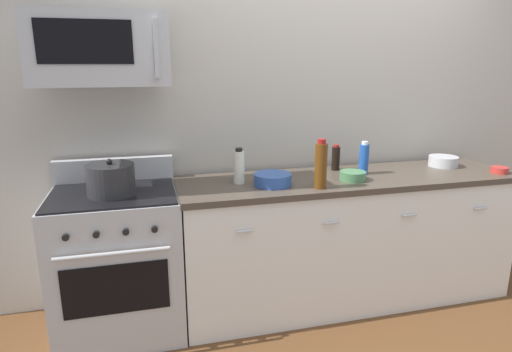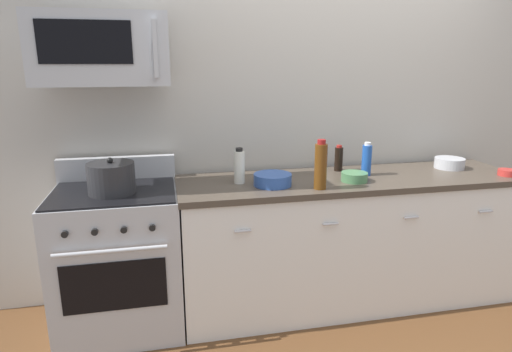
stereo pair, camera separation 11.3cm
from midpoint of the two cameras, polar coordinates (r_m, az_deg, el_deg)
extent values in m
plane|color=brown|center=(3.39, 12.58, -15.34)|extent=(6.55, 6.55, 0.00)
cube|color=#B7B2A8|center=(3.34, 10.95, 8.78)|extent=(5.46, 0.10, 2.70)
cube|color=white|center=(3.20, 13.02, -8.49)|extent=(2.34, 0.62, 0.88)
cube|color=#473D33|center=(3.05, 13.52, -0.52)|extent=(2.37, 0.65, 0.04)
cube|color=black|center=(3.15, 14.82, -16.94)|extent=(2.34, 0.02, 0.10)
cylinder|color=silver|center=(2.56, -0.46, -7.26)|extent=(0.10, 0.02, 0.02)
cylinder|color=silver|center=(2.72, 10.96, -6.23)|extent=(0.10, 0.02, 0.02)
cylinder|color=silver|center=(2.97, 20.77, -5.13)|extent=(0.10, 0.02, 0.02)
cylinder|color=silver|center=(3.29, 28.83, -4.12)|extent=(0.10, 0.02, 0.02)
cube|color=#B7BABF|center=(2.93, -16.40, -10.65)|extent=(0.76, 0.64, 0.91)
cube|color=black|center=(2.64, -16.87, -13.72)|extent=(0.58, 0.01, 0.30)
cylinder|color=#B7BABF|center=(2.51, -17.31, -9.42)|extent=(0.61, 0.02, 0.02)
cube|color=#B7BABF|center=(3.03, -16.77, 0.91)|extent=(0.76, 0.06, 0.16)
cube|color=black|center=(2.77, -17.09, -1.97)|extent=(0.73, 0.61, 0.01)
cylinder|color=black|center=(2.53, -22.64, -7.08)|extent=(0.04, 0.02, 0.04)
cylinder|color=black|center=(2.50, -19.20, -6.97)|extent=(0.04, 0.02, 0.04)
cylinder|color=black|center=(2.49, -15.71, -6.82)|extent=(0.04, 0.02, 0.04)
cylinder|color=black|center=(2.48, -12.18, -6.65)|extent=(0.04, 0.02, 0.04)
cube|color=#B7BABF|center=(2.71, -18.37, 15.48)|extent=(0.74, 0.40, 0.40)
cube|color=black|center=(2.52, -20.31, 16.17)|extent=(0.48, 0.01, 0.22)
cube|color=#B7BABF|center=(2.48, -11.77, 16.04)|extent=(0.02, 0.04, 0.30)
cylinder|color=black|center=(3.19, 11.80, 2.17)|extent=(0.06, 0.06, 0.17)
cylinder|color=maroon|center=(3.17, 11.89, 3.82)|extent=(0.04, 0.04, 0.02)
cylinder|color=silver|center=(2.79, -1.04, 1.15)|extent=(0.07, 0.07, 0.21)
cylinder|color=black|center=(2.77, -1.05, 3.49)|extent=(0.05, 0.05, 0.02)
cylinder|color=#59330F|center=(2.69, 9.68, 1.21)|extent=(0.08, 0.08, 0.28)
cylinder|color=maroon|center=(2.66, 9.82, 4.44)|extent=(0.05, 0.05, 0.03)
cylinder|color=#1E4CA5|center=(3.10, 15.34, 2.00)|extent=(0.07, 0.07, 0.21)
cylinder|color=silver|center=(3.08, 15.48, 4.09)|extent=(0.04, 0.04, 0.02)
cylinder|color=#B2B5BA|center=(3.53, 24.90, 1.55)|extent=(0.21, 0.21, 0.08)
torus|color=#B2B5BA|center=(3.53, 24.96, 2.06)|extent=(0.21, 0.21, 0.01)
cylinder|color=#B2B5BA|center=(3.54, 24.85, 1.04)|extent=(0.12, 0.12, 0.01)
cylinder|color=#B72D28|center=(3.49, 30.89, 0.39)|extent=(0.12, 0.12, 0.04)
torus|color=#B72D28|center=(3.49, 30.93, 0.68)|extent=(0.12, 0.12, 0.01)
cylinder|color=#B72D28|center=(3.50, 30.85, 0.10)|extent=(0.07, 0.07, 0.01)
cylinder|color=#2D519E|center=(2.76, 3.37, -0.48)|extent=(0.24, 0.24, 0.07)
torus|color=#2D519E|center=(2.75, 3.38, 0.15)|extent=(0.24, 0.24, 0.01)
cylinder|color=#2D519E|center=(2.77, 3.36, -1.11)|extent=(0.13, 0.13, 0.01)
cylinder|color=#477A4C|center=(2.94, 13.87, -0.11)|extent=(0.17, 0.17, 0.06)
torus|color=#477A4C|center=(2.93, 13.90, 0.37)|extent=(0.17, 0.17, 0.01)
cylinder|color=#477A4C|center=(2.94, 13.84, -0.59)|extent=(0.10, 0.10, 0.01)
cylinder|color=#262628|center=(2.69, -17.32, -0.27)|extent=(0.28, 0.28, 0.18)
sphere|color=black|center=(2.67, -17.50, 1.96)|extent=(0.04, 0.04, 0.04)
camera|label=1|loc=(0.06, -88.82, 0.31)|focal=30.47mm
camera|label=2|loc=(0.06, 91.18, -0.31)|focal=30.47mm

